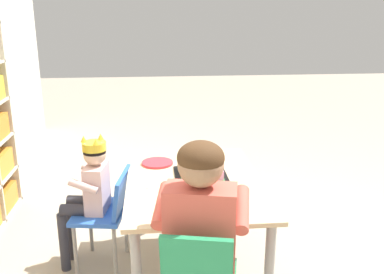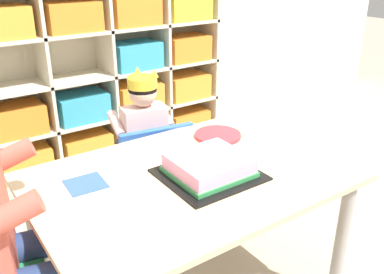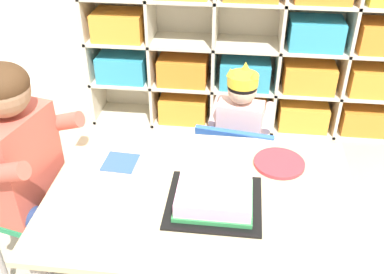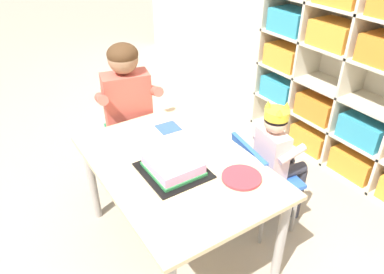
{
  "view_description": "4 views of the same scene",
  "coord_description": "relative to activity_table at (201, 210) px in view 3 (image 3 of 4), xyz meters",
  "views": [
    {
      "loc": [
        -2.31,
        0.23,
        1.56
      ],
      "look_at": [
        0.09,
        0.0,
        0.84
      ],
      "focal_mm": 40.26,
      "sensor_mm": 36.0,
      "label": 1
    },
    {
      "loc": [
        -0.76,
        -1.11,
        1.35
      ],
      "look_at": [
        0.04,
        0.04,
        0.73
      ],
      "focal_mm": 39.62,
      "sensor_mm": 36.0,
      "label": 2
    },
    {
      "loc": [
        0.11,
        -1.21,
        1.66
      ],
      "look_at": [
        -0.04,
        0.06,
        0.81
      ],
      "focal_mm": 41.29,
      "sensor_mm": 36.0,
      "label": 3
    },
    {
      "loc": [
        1.36,
        -0.78,
        1.77
      ],
      "look_at": [
        0.1,
        0.03,
        0.81
      ],
      "focal_mm": 34.54,
      "sensor_mm": 36.0,
      "label": 4
    }
  ],
  "objects": [
    {
      "name": "child_with_crown",
      "position": [
        0.13,
        0.62,
        0.01
      ],
      "size": [
        0.32,
        0.32,
        0.85
      ],
      "rotation": [
        0.0,
        0.0,
        2.99
      ],
      "color": "beige",
      "rests_on": "ground"
    },
    {
      "name": "paper_plate_stack",
      "position": [
        0.29,
        0.21,
        0.09
      ],
      "size": [
        0.2,
        0.2,
        0.01
      ],
      "primitive_type": "cylinder",
      "color": "#DB333D",
      "rests_on": "activity_table"
    },
    {
      "name": "classroom_chair_blue",
      "position": [
        0.12,
        0.52,
        -0.14
      ],
      "size": [
        0.42,
        0.36,
        0.62
      ],
      "rotation": [
        0.0,
        0.0,
        2.99
      ],
      "color": "blue",
      "rests_on": "ground"
    },
    {
      "name": "classroom_chair_adult_side",
      "position": [
        -0.74,
        0.05,
        -0.08
      ],
      "size": [
        0.39,
        0.37,
        0.72
      ],
      "rotation": [
        0.0,
        0.0,
        1.36
      ],
      "color": "#238451",
      "rests_on": "ground"
    },
    {
      "name": "adult_helper_seated",
      "position": [
        -0.63,
        0.03,
        0.13
      ],
      "size": [
        0.46,
        0.45,
        1.06
      ],
      "rotation": [
        0.0,
        0.0,
        1.36
      ],
      "color": "#D15647",
      "rests_on": "ground"
    },
    {
      "name": "paper_napkin_square",
      "position": [
        -0.34,
        0.15,
        0.08
      ],
      "size": [
        0.14,
        0.14,
        0.0
      ],
      "primitive_type": "cube",
      "rotation": [
        0.0,
        0.0,
        -0.05
      ],
      "color": "#3356B7",
      "rests_on": "activity_table"
    },
    {
      "name": "activity_table",
      "position": [
        0.0,
        0.0,
        0.0
      ],
      "size": [
        1.11,
        0.77,
        0.61
      ],
      "color": "#D1B789",
      "rests_on": "ground"
    },
    {
      "name": "birthday_cake_on_tray",
      "position": [
        0.05,
        -0.05,
        0.11
      ],
      "size": [
        0.33,
        0.31,
        0.08
      ],
      "color": "black",
      "rests_on": "activity_table"
    },
    {
      "name": "fork_at_table_front_edge",
      "position": [
        -0.27,
        -0.25,
        0.08
      ],
      "size": [
        0.13,
        0.03,
        0.0
      ],
      "rotation": [
        0.0,
        0.0,
        3.02
      ],
      "color": "white",
      "rests_on": "activity_table"
    },
    {
      "name": "fork_near_child_seat",
      "position": [
        -0.3,
        -0.04,
        0.08
      ],
      "size": [
        0.14,
        0.04,
        0.0
      ],
      "rotation": [
        0.0,
        0.0,
        6.09
      ],
      "color": "white",
      "rests_on": "activity_table"
    },
    {
      "name": "fork_by_napkin",
      "position": [
        0.45,
        -0.18,
        0.08
      ],
      "size": [
        0.13,
        0.09,
        0.0
      ],
      "rotation": [
        0.0,
        0.0,
        0.57
      ],
      "color": "white",
      "rests_on": "activity_table"
    },
    {
      "name": "storage_cubby_shelf",
      "position": [
        0.16,
        1.51,
        0.18
      ],
      "size": [
        2.1,
        0.31,
        1.47
      ],
      "color": "beige",
      "rests_on": "ground"
    },
    {
      "name": "fork_scattered_mid_table",
      "position": [
        -0.11,
        0.23,
        0.08
      ],
      "size": [
        0.08,
        0.11,
        0.0
      ],
      "rotation": [
        0.0,
        0.0,
        4.12
      ],
      "color": "white",
      "rests_on": "activity_table"
    }
  ]
}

